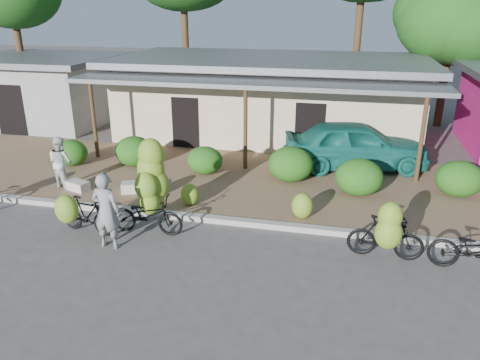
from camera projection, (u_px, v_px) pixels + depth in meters
The scene contains 24 objects.
ground at pixel (187, 259), 10.64m from camera, with size 100.00×100.00×0.00m, color #514E4B.
sidewalk at pixel (238, 181), 15.17m from camera, with size 60.00×6.00×0.12m, color brown.
curb at pixel (212, 219), 12.43m from camera, with size 60.00×0.25×0.15m, color #A8A399.
shop_main at pixel (270, 96), 19.99m from camera, with size 13.00×8.50×3.35m.
shop_grey at pixel (44, 89), 22.40m from camera, with size 7.00×6.00×3.15m.
tree_near_right at pixel (448, 17), 20.68m from camera, with size 4.99×4.86×6.74m.
hedge_0 at pixel (71, 153), 16.31m from camera, with size 1.15×1.04×0.90m, color #2C5D15.
hedge_1 at pixel (134, 151), 16.22m from camera, with size 1.34×1.21×1.05m, color #2C5D15.
hedge_2 at pixel (205, 160), 15.48m from camera, with size 1.19×1.07×0.92m, color #2C5D15.
hedge_3 at pixel (291, 164), 14.81m from camera, with size 1.43×1.29×1.12m, color #2C5D15.
hedge_4 at pixel (359, 177), 13.74m from camera, with size 1.40×1.26×1.09m, color #2C5D15.
hedge_5 at pixel (459, 179), 13.66m from camera, with size 1.35×1.22×1.05m, color #2C5D15.
bike_left at pixel (83, 214), 11.56m from camera, with size 1.65×1.24×1.27m.
bike_center at pixel (150, 194), 11.78m from camera, with size 1.89×1.22×2.33m.
bike_right at pixel (387, 234), 10.31m from camera, with size 1.71×1.16×1.62m.
bike_far_right at pixel (477, 250), 9.98m from camera, with size 2.03×0.89×1.04m.
loose_banana_a at pixel (150, 187), 13.59m from camera, with size 0.52×0.44×0.65m, color #87A228.
loose_banana_b at pixel (190, 194), 13.10m from camera, with size 0.51×0.43×0.63m, color #87A228.
loose_banana_c at pixel (302, 206), 12.27m from camera, with size 0.57×0.48×0.71m, color #87A228.
sack_near at pixel (136, 187), 14.07m from camera, with size 0.85×0.40×0.30m, color beige.
sack_far at pixel (77, 186), 14.22m from camera, with size 0.75×0.38×0.28m, color beige.
vendor at pixel (106, 211), 10.86m from camera, with size 0.68×0.45×1.87m, color gray.
bystander at pixel (61, 162), 14.25m from camera, with size 0.78×0.61×1.60m, color silver.
teal_van at pixel (355, 145), 15.89m from camera, with size 1.95×4.85×1.65m, color #186D62.
Camera 1 is at (3.27, -8.80, 5.45)m, focal length 35.00 mm.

